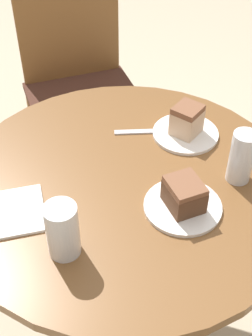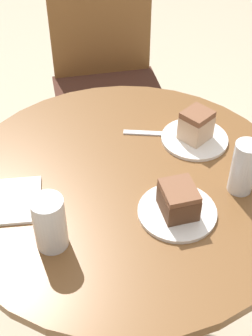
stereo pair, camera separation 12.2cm
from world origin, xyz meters
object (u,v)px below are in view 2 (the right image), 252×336
Objects in this scene: plate_near at (195,139)px; cake_slice_near at (196,125)px; chair at (108,87)px; plate_far at (177,212)px; cake_slice_far at (178,200)px; glass_water at (50,226)px; glass_lemonade at (243,170)px.

plate_near is 1.83× the size of cake_slice_near.
chair is 4.31× the size of plate_far.
cake_slice_near reaches higher than plate_near.
chair reaches higher than cake_slice_far.
chair is 0.83m from plate_near.
glass_lemonade is at bearing 7.83° from glass_water.
plate_far is at bearing -117.75° from plate_near.
cake_slice_far is 0.69× the size of glass_water.
glass_water reaches higher than cake_slice_far.
plate_far is 0.20m from glass_lemonade.
glass_water is (-0.31, -0.02, 0.01)m from cake_slice_far.
glass_water is (-0.45, -0.29, 0.01)m from cake_slice_near.
plate_near is 0.30m from plate_far.
glass_water is at bearing -175.79° from plate_far.
cake_slice_near is at bearing 32.54° from glass_water.
plate_far is at bearing -117.75° from cake_slice_near.
plate_near is at bearing 62.25° from plate_far.
cake_slice_far reaches higher than plate_far.
glass_lemonade reaches higher than plate_near.
chair reaches higher than plate_near.
glass_lemonade reaches higher than plate_far.
plate_far is 0.32m from glass_water.
chair is 5.69× the size of glass_lemonade.
plate_near is 0.30m from cake_slice_far.
glass_water is at bearing -147.46° from plate_near.
cake_slice_near is at bearing 62.25° from plate_far.
glass_lemonade is (0.05, -0.22, 0.06)m from plate_near.
glass_lemonade is at bearing -79.63° from chair.
chair reaches higher than cake_slice_near.
cake_slice_near is (0.11, -0.77, 0.33)m from chair.
chair is at bearing 98.83° from glass_lemonade.
cake_slice_far is at bearing -166.21° from glass_lemonade.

